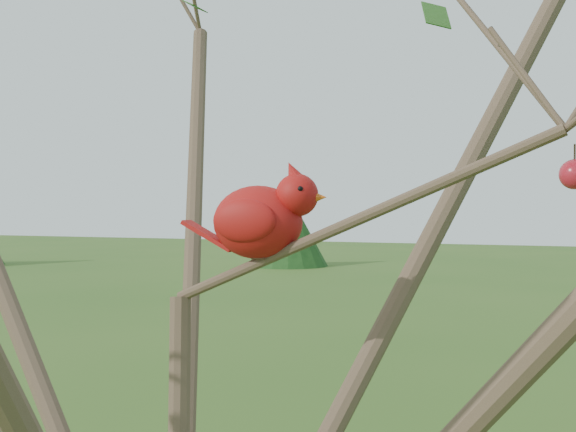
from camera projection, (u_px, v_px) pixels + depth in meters
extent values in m
sphere|color=#AB1725|center=(575.00, 174.00, 0.95)|extent=(0.04, 0.04, 0.04)
ellipsoid|color=#AA170E|center=(258.00, 222.00, 1.13)|extent=(0.15, 0.12, 0.12)
sphere|color=#AA170E|center=(297.00, 195.00, 1.11)|extent=(0.07, 0.07, 0.07)
cone|color=#AA170E|center=(294.00, 174.00, 1.11)|extent=(0.05, 0.04, 0.05)
cone|color=#D85914|center=(318.00, 197.00, 1.10)|extent=(0.03, 0.03, 0.02)
ellipsoid|color=black|center=(311.00, 198.00, 1.11)|extent=(0.02, 0.04, 0.03)
cube|color=#AA170E|center=(209.00, 236.00, 1.16)|extent=(0.09, 0.04, 0.05)
ellipsoid|color=#AA170E|center=(264.00, 220.00, 1.18)|extent=(0.10, 0.04, 0.07)
ellipsoid|color=#AA170E|center=(244.00, 221.00, 1.09)|extent=(0.10, 0.04, 0.07)
cylinder|color=#483426|center=(288.00, 232.00, 25.48)|extent=(0.36, 0.36, 2.43)
cone|color=#153512|center=(288.00, 229.00, 25.48)|extent=(2.83, 2.83, 2.63)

